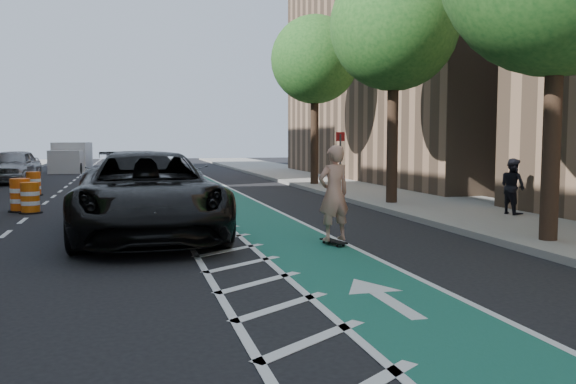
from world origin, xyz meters
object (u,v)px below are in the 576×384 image
object	(u,v)px
skateboarder	(334,193)
suv_far	(141,181)
suv_near	(147,194)
barrel_a	(30,199)

from	to	relation	value
skateboarder	suv_far	size ratio (longest dim) A/B	0.31
skateboarder	suv_far	distance (m)	8.18
suv_near	barrel_a	distance (m)	6.26
suv_near	suv_far	size ratio (longest dim) A/B	1.09
skateboarder	suv_near	xyz separation A→B (m)	(-3.70, 2.21, -0.13)
suv_near	suv_far	world-z (taller)	suv_near
suv_near	suv_far	distance (m)	5.06
barrel_a	skateboarder	bearing A→B (deg)	-47.31
suv_far	skateboarder	bearing A→B (deg)	-67.80
skateboarder	suv_far	world-z (taller)	skateboarder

